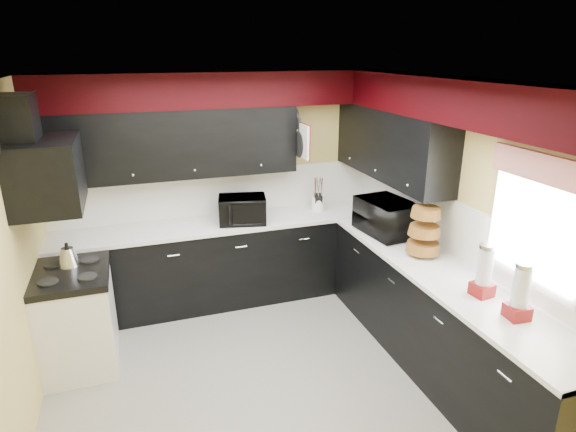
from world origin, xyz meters
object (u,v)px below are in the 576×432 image
object	(u,v)px
toaster_oven	(242,210)
utensil_crock	(318,204)
knife_block	(318,203)
kettle	(68,257)
microwave	(387,217)

from	to	relation	value
toaster_oven	utensil_crock	distance (m)	0.93
knife_block	kettle	world-z (taller)	knife_block
toaster_oven	microwave	size ratio (longest dim) A/B	0.80
kettle	knife_block	bearing A→B (deg)	14.07
kettle	utensil_crock	bearing A→B (deg)	14.04
toaster_oven	knife_block	size ratio (longest dim) A/B	2.63
toaster_oven	utensil_crock	world-z (taller)	toaster_oven
knife_block	kettle	xyz separation A→B (m)	(-2.61, -0.65, -0.03)
toaster_oven	kettle	world-z (taller)	toaster_oven
toaster_oven	kettle	size ratio (longest dim) A/B	2.74
microwave	utensil_crock	distance (m)	0.98
microwave	knife_block	world-z (taller)	microwave
toaster_oven	utensil_crock	xyz separation A→B (m)	(0.92, 0.12, -0.06)
knife_block	kettle	distance (m)	2.69
microwave	utensil_crock	size ratio (longest dim) A/B	3.94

